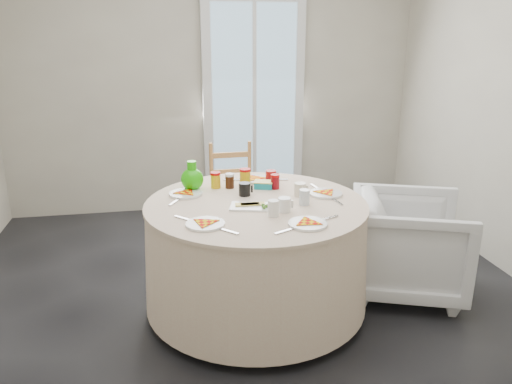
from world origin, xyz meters
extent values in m
plane|color=black|center=(0.00, 0.00, 0.00)|extent=(4.00, 4.00, 0.00)
cube|color=#BCB5A3|center=(0.00, 2.00, 1.30)|extent=(4.00, 0.02, 2.60)
cube|color=silver|center=(0.40, 1.95, 1.05)|extent=(1.00, 0.08, 2.10)
cylinder|color=beige|center=(0.05, -0.05, 0.38)|extent=(1.41, 1.41, 0.72)
imported|color=silver|center=(1.11, -0.03, 0.39)|extent=(0.91, 0.94, 0.76)
cube|color=teal|center=(0.15, 0.22, 0.79)|extent=(0.15, 0.12, 0.05)
camera|label=1|loc=(-0.49, -2.93, 1.75)|focal=35.00mm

